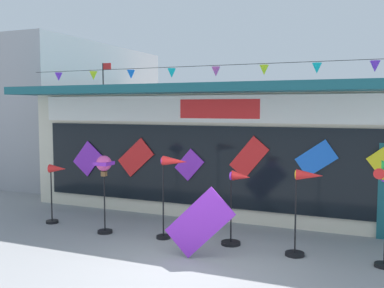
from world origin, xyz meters
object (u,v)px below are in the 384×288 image
(wind_spinner_far_left, at_px, (56,182))
(display_kite_on_ground, at_px, (200,223))
(wind_spinner_left, at_px, (104,172))
(wind_spinner_center_right, at_px, (237,200))
(kite_shop_building, at_px, (251,144))
(wind_spinner_center_left, at_px, (172,177))
(wind_spinner_right, at_px, (304,199))

(wind_spinner_far_left, height_order, display_kite_on_ground, wind_spinner_far_left)
(wind_spinner_left, bearing_deg, wind_spinner_center_right, 5.74)
(kite_shop_building, distance_m, wind_spinner_left, 5.11)
(wind_spinner_center_right, bearing_deg, wind_spinner_center_left, -173.61)
(kite_shop_building, relative_size, display_kite_on_ground, 9.40)
(wind_spinner_center_right, bearing_deg, display_kite_on_ground, -112.46)
(wind_spinner_far_left, bearing_deg, wind_spinner_right, -0.80)
(wind_spinner_left, relative_size, wind_spinner_center_left, 0.98)
(wind_spinner_far_left, height_order, wind_spinner_center_right, wind_spinner_center_right)
(wind_spinner_center_left, bearing_deg, display_kite_on_ground, -40.94)
(kite_shop_building, relative_size, wind_spinner_right, 7.02)
(wind_spinner_center_right, bearing_deg, wind_spinner_left, -174.26)
(wind_spinner_right, xyz_separation_m, display_kite_on_ground, (-1.72, -0.80, -0.42))
(wind_spinner_center_left, distance_m, wind_spinner_center_right, 1.41)
(kite_shop_building, height_order, wind_spinner_far_left, kite_shop_building)
(wind_spinner_center_left, relative_size, display_kite_on_ground, 1.44)
(wind_spinner_far_left, bearing_deg, wind_spinner_center_left, -1.30)
(wind_spinner_center_left, distance_m, wind_spinner_right, 2.67)
(wind_spinner_center_left, xyz_separation_m, wind_spinner_right, (2.66, -0.01, -0.22))
(display_kite_on_ground, bearing_deg, wind_spinner_center_left, 139.06)
(wind_spinner_center_right, bearing_deg, kite_shop_building, 101.86)
(kite_shop_building, bearing_deg, wind_spinner_right, -63.83)
(wind_spinner_left, height_order, wind_spinner_center_right, wind_spinner_left)
(kite_shop_building, distance_m, wind_spinner_center_right, 4.58)
(kite_shop_building, xyz_separation_m, wind_spinner_far_left, (-3.44, -4.50, -0.66))
(wind_spinner_left, bearing_deg, wind_spinner_right, 1.77)
(wind_spinner_far_left, distance_m, display_kite_on_ground, 4.08)
(wind_spinner_left, relative_size, wind_spinner_right, 1.05)
(wind_spinner_left, bearing_deg, wind_spinner_far_left, 171.95)
(display_kite_on_ground, bearing_deg, wind_spinner_left, 164.85)
(wind_spinner_center_right, distance_m, wind_spinner_right, 1.34)
(wind_spinner_far_left, relative_size, display_kite_on_ground, 1.17)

